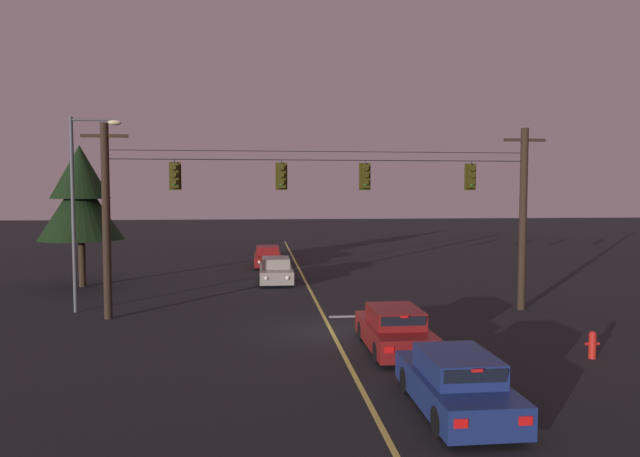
# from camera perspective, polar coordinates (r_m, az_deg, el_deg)

# --- Properties ---
(ground_plane) EXTENTS (180.00, 180.00, 0.00)m
(ground_plane) POSITION_cam_1_polar(r_m,az_deg,el_deg) (21.20, 1.16, -10.16)
(ground_plane) COLOR black
(lane_centre_stripe) EXTENTS (0.14, 60.00, 0.01)m
(lane_centre_stripe) POSITION_cam_1_polar(r_m,az_deg,el_deg) (30.02, -1.00, -6.08)
(lane_centre_stripe) COLOR #D1C64C
(lane_centre_stripe) RESTS_ON ground
(stop_bar_paint) EXTENTS (3.40, 0.36, 0.01)m
(stop_bar_paint) POSITION_cam_1_polar(r_m,az_deg,el_deg) (23.85, 5.00, -8.61)
(stop_bar_paint) COLOR silver
(stop_bar_paint) RESTS_ON ground
(signal_span_assembly) EXTENTS (19.00, 0.32, 7.76)m
(signal_span_assembly) POSITION_cam_1_polar(r_m,az_deg,el_deg) (23.65, 0.25, 1.15)
(signal_span_assembly) COLOR #2D2116
(signal_span_assembly) RESTS_ON ground
(traffic_light_leftmost) EXTENTS (0.48, 0.41, 1.22)m
(traffic_light_leftmost) POSITION_cam_1_polar(r_m,az_deg,el_deg) (23.72, -14.18, 5.08)
(traffic_light_leftmost) COLOR black
(traffic_light_left_inner) EXTENTS (0.48, 0.41, 1.22)m
(traffic_light_left_inner) POSITION_cam_1_polar(r_m,az_deg,el_deg) (23.50, -3.82, 5.20)
(traffic_light_left_inner) COLOR black
(traffic_light_centre) EXTENTS (0.48, 0.41, 1.22)m
(traffic_light_centre) POSITION_cam_1_polar(r_m,az_deg,el_deg) (23.88, 4.52, 5.17)
(traffic_light_centre) COLOR black
(traffic_light_right_inner) EXTENTS (0.48, 0.41, 1.22)m
(traffic_light_right_inner) POSITION_cam_1_polar(r_m,az_deg,el_deg) (25.09, 14.74, 4.98)
(traffic_light_right_inner) COLOR black
(car_waiting_near_lane) EXTENTS (1.80, 4.33, 1.39)m
(car_waiting_near_lane) POSITION_cam_1_polar(r_m,az_deg,el_deg) (18.79, 7.35, -9.94)
(car_waiting_near_lane) COLOR maroon
(car_waiting_near_lane) RESTS_ON ground
(car_oncoming_lead) EXTENTS (1.80, 4.42, 1.39)m
(car_oncoming_lead) POSITION_cam_1_polar(r_m,az_deg,el_deg) (32.46, -4.39, -4.21)
(car_oncoming_lead) COLOR gray
(car_oncoming_lead) RESTS_ON ground
(car_oncoming_trailing) EXTENTS (1.80, 4.42, 1.39)m
(car_oncoming_trailing) POSITION_cam_1_polar(r_m,az_deg,el_deg) (39.53, -5.21, -2.82)
(car_oncoming_trailing) COLOR maroon
(car_oncoming_trailing) RESTS_ON ground
(car_waiting_second_near) EXTENTS (1.80, 4.33, 1.39)m
(car_waiting_second_near) POSITION_cam_1_polar(r_m,az_deg,el_deg) (14.03, 13.30, -14.71)
(car_waiting_second_near) COLOR navy
(car_waiting_second_near) RESTS_ON ground
(street_lamp_corner) EXTENTS (2.11, 0.30, 8.16)m
(street_lamp_corner) POSITION_cam_1_polar(r_m,az_deg,el_deg) (26.02, -22.61, 2.99)
(street_lamp_corner) COLOR #4C4F54
(street_lamp_corner) RESTS_ON ground
(tree_verge_near) EXTENTS (4.37, 4.37, 7.55)m
(tree_verge_near) POSITION_cam_1_polar(r_m,az_deg,el_deg) (33.16, -22.60, 2.87)
(tree_verge_near) COLOR #332316
(tree_verge_near) RESTS_ON ground
(fire_hydrant) EXTENTS (0.44, 0.22, 0.84)m
(fire_hydrant) POSITION_cam_1_polar(r_m,az_deg,el_deg) (19.62, 25.33, -10.30)
(fire_hydrant) COLOR red
(fire_hydrant) RESTS_ON ground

